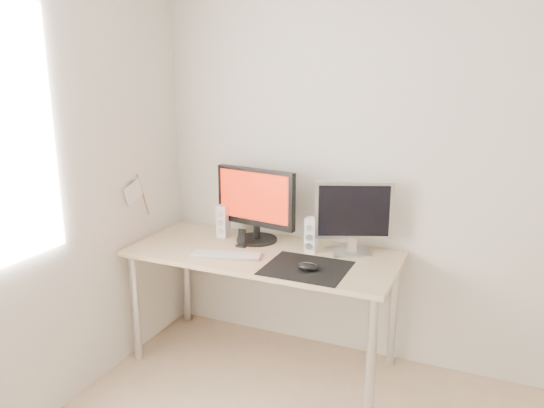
% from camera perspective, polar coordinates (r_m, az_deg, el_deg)
% --- Properties ---
extents(wall_back, '(3.50, 0.00, 3.50)m').
position_cam_1_polar(wall_back, '(3.15, 17.51, 3.83)').
color(wall_back, silver).
rests_on(wall_back, ground).
extents(mousepad, '(0.45, 0.40, 0.00)m').
position_cam_1_polar(mousepad, '(2.93, 3.70, -6.89)').
color(mousepad, black).
rests_on(mousepad, desk).
extents(mouse, '(0.12, 0.07, 0.04)m').
position_cam_1_polar(mouse, '(2.89, 3.88, -6.72)').
color(mouse, black).
rests_on(mouse, mousepad).
extents(desk, '(1.60, 0.70, 0.73)m').
position_cam_1_polar(desk, '(3.20, -0.97, -6.45)').
color(desk, '#D1B587').
rests_on(desk, ground).
extents(main_monitor, '(0.55, 0.30, 0.47)m').
position_cam_1_polar(main_monitor, '(3.29, -1.77, 0.19)').
color(main_monitor, black).
rests_on(main_monitor, desk).
extents(second_monitor, '(0.43, 0.23, 0.43)m').
position_cam_1_polar(second_monitor, '(3.11, 8.75, -1.09)').
color(second_monitor, '#B1B1B3').
rests_on(second_monitor, desk).
extents(speaker_left, '(0.07, 0.08, 0.21)m').
position_cam_1_polar(speaker_left, '(3.43, -5.27, -1.84)').
color(speaker_left, white).
rests_on(speaker_left, desk).
extents(speaker_right, '(0.07, 0.08, 0.21)m').
position_cam_1_polar(speaker_right, '(3.15, 4.28, -3.35)').
color(speaker_right, white).
rests_on(speaker_right, desk).
extents(keyboard, '(0.44, 0.22, 0.02)m').
position_cam_1_polar(keyboard, '(3.11, -4.93, -5.47)').
color(keyboard, '#AEAEB0').
rests_on(keyboard, desk).
extents(phone_dock, '(0.06, 0.05, 0.11)m').
position_cam_1_polar(phone_dock, '(3.26, -3.28, -4.02)').
color(phone_dock, black).
rests_on(phone_dock, desk).
extents(pennant, '(0.01, 0.23, 0.29)m').
position_cam_1_polar(pennant, '(3.37, -14.35, 1.19)').
color(pennant, '#A57F54').
rests_on(pennant, wall_left).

